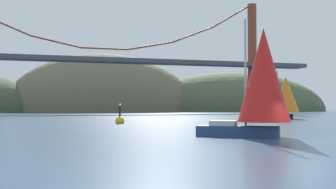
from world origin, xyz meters
TOP-DOWN VIEW (x-y plane):
  - ground_plane at (0.00, 0.00)m, footprint 360.00×360.00m
  - headland_right at (60.00, 135.00)m, footprint 83.38×44.00m
  - headland_center at (5.00, 135.00)m, footprint 73.46×44.00m
  - suspension_bridge at (0.00, 95.00)m, footprint 129.50×6.00m
  - sailboat_red_spinnaker at (-1.54, 3.10)m, footprint 6.55×5.72m
  - sailboat_orange_sail at (22.62, 38.41)m, footprint 7.69×6.70m
  - channel_buoy at (-7.11, 26.99)m, footprint 1.10×1.10m

SIDE VIEW (x-z plane):
  - ground_plane at x=0.00m, z-range 0.00..0.00m
  - headland_right at x=60.00m, z-range -16.40..16.40m
  - headland_center at x=5.00m, z-range -22.27..22.27m
  - channel_buoy at x=-7.11m, z-range -0.95..1.69m
  - sailboat_orange_sail at x=22.62m, z-range -0.30..7.88m
  - sailboat_red_spinnaker at x=-1.54m, z-range -0.14..7.94m
  - suspension_bridge at x=0.00m, z-range -1.28..33.64m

